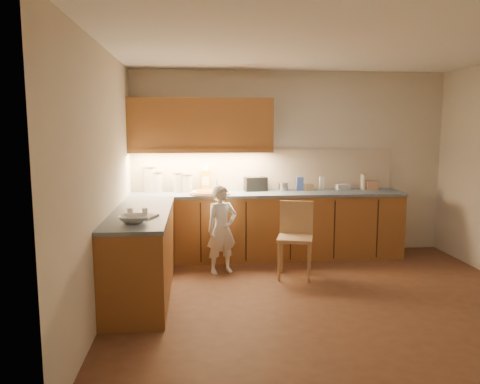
{
  "coord_description": "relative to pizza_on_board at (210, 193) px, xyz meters",
  "views": [
    {
      "loc": [
        -1.36,
        -4.62,
        1.82
      ],
      "look_at": [
        -0.8,
        1.2,
        1.0
      ],
      "focal_mm": 35.0,
      "sensor_mm": 36.0,
      "label": 1
    }
  ],
  "objects": [
    {
      "name": "child",
      "position": [
        0.13,
        -0.51,
        -0.39
      ],
      "size": [
        0.47,
        0.4,
        1.1
      ],
      "primitive_type": "imported",
      "rotation": [
        0.0,
        0.0,
        0.39
      ],
      "color": "white",
      "rests_on": "ground"
    },
    {
      "name": "tall_jar",
      "position": [
        2.21,
        0.28,
        0.09
      ],
      "size": [
        0.07,
        0.07,
        0.22
      ],
      "rotation": [
        0.0,
        0.0,
        -0.04
      ],
      "color": "white",
      "rests_on": "l_counter"
    },
    {
      "name": "spice_jar_a",
      "position": [
        -0.86,
        -1.43,
        0.01
      ],
      "size": [
        0.07,
        0.07,
        0.07
      ],
      "primitive_type": "cylinder",
      "rotation": [
        0.0,
        0.0,
        -0.36
      ],
      "color": "silver",
      "rests_on": "l_counter"
    },
    {
      "name": "canister_c",
      "position": [
        -0.43,
        0.28,
        0.11
      ],
      "size": [
        0.14,
        0.14,
        0.27
      ],
      "rotation": [
        0.0,
        0.0,
        -0.42
      ],
      "color": "beige",
      "rests_on": "l_counter"
    },
    {
      "name": "room",
      "position": [
        1.17,
        -1.58,
        0.73
      ],
      "size": [
        4.54,
        4.5,
        2.62
      ],
      "color": "#522F1C",
      "rests_on": "ground"
    },
    {
      "name": "flat_pack",
      "position": [
        1.92,
        0.3,
        0.02
      ],
      "size": [
        0.21,
        0.16,
        0.08
      ],
      "primitive_type": "cube",
      "rotation": [
        0.0,
        0.0,
        0.13
      ],
      "color": "white",
      "rests_on": "l_counter"
    },
    {
      "name": "canister_a",
      "position": [
        -0.82,
        0.31,
        0.15
      ],
      "size": [
        0.18,
        0.18,
        0.35
      ],
      "rotation": [
        0.0,
        0.0,
        0.15
      ],
      "color": "beige",
      "rests_on": "l_counter"
    },
    {
      "name": "toaster",
      "position": [
        0.65,
        0.28,
        0.07
      ],
      "size": [
        0.33,
        0.21,
        0.2
      ],
      "rotation": [
        0.0,
        0.0,
        0.12
      ],
      "color": "black",
      "rests_on": "l_counter"
    },
    {
      "name": "wooden_chair",
      "position": [
        1.02,
        -0.71,
        -0.42
      ],
      "size": [
        0.51,
        0.51,
        0.91
      ],
      "rotation": [
        0.0,
        0.0,
        -0.27
      ],
      "color": "tan",
      "rests_on": "ground"
    },
    {
      "name": "dough_cloth",
      "position": [
        -0.75,
        -1.51,
        -0.01
      ],
      "size": [
        0.37,
        0.34,
        0.02
      ],
      "primitive_type": "cube",
      "rotation": [
        0.0,
        0.0,
        -0.42
      ],
      "color": "silver",
      "rests_on": "l_counter"
    },
    {
      "name": "mixing_bowl",
      "position": [
        -0.78,
        -1.78,
        0.01
      ],
      "size": [
        0.29,
        0.29,
        0.07
      ],
      "primitive_type": "imported",
      "rotation": [
        0.0,
        0.0,
        -0.08
      ],
      "color": "white",
      "rests_on": "l_counter"
    },
    {
      "name": "spice_jar_b",
      "position": [
        -0.71,
        -1.43,
        0.01
      ],
      "size": [
        0.06,
        0.06,
        0.07
      ],
      "primitive_type": "cylinder",
      "rotation": [
        0.0,
        0.0,
        -0.1
      ],
      "color": "silver",
      "rests_on": "l_counter"
    },
    {
      "name": "pizza_on_board",
      "position": [
        0.0,
        0.0,
        0.0
      ],
      "size": [
        0.54,
        0.54,
        0.22
      ],
      "rotation": [
        0.0,
        0.0,
        -0.15
      ],
      "color": "#A07950",
      "rests_on": "l_counter"
    },
    {
      "name": "l_counter",
      "position": [
        0.25,
        -0.33,
        -0.48
      ],
      "size": [
        3.77,
        2.62,
        0.92
      ],
      "color": "#915A2A",
      "rests_on": "ground"
    },
    {
      "name": "blue_box",
      "position": [
        1.29,
        0.27,
        0.07
      ],
      "size": [
        0.1,
        0.07,
        0.19
      ],
      "primitive_type": "cube",
      "rotation": [
        0.0,
        0.0,
        -0.04
      ],
      "color": "#344D9D",
      "rests_on": "l_counter"
    },
    {
      "name": "steel_pot",
      "position": [
        1.04,
        0.26,
        0.03
      ],
      "size": [
        0.15,
        0.15,
        0.12
      ],
      "color": "silver",
      "rests_on": "l_counter"
    },
    {
      "name": "card_box_a",
      "position": [
        1.41,
        0.26,
        0.02
      ],
      "size": [
        0.13,
        0.09,
        0.09
      ],
      "primitive_type": "cube",
      "rotation": [
        0.0,
        0.0,
        -0.01
      ],
      "color": "#9F7F55",
      "rests_on": "l_counter"
    },
    {
      "name": "canister_d",
      "position": [
        -0.3,
        0.26,
        0.1
      ],
      "size": [
        0.15,
        0.15,
        0.25
      ],
      "rotation": [
        0.0,
        0.0,
        0.17
      ],
      "color": "silver",
      "rests_on": "l_counter"
    },
    {
      "name": "white_bottle",
      "position": [
        1.61,
        0.3,
        0.07
      ],
      "size": [
        0.06,
        0.06,
        0.19
      ],
      "primitive_type": "cube",
      "rotation": [
        0.0,
        0.0,
        0.03
      ],
      "color": "white",
      "rests_on": "l_counter"
    },
    {
      "name": "oil_jug",
      "position": [
        -0.05,
        0.31,
        0.14
      ],
      "size": [
        0.12,
        0.1,
        0.35
      ],
      "rotation": [
        0.0,
        0.0,
        0.09
      ],
      "color": "gold",
      "rests_on": "l_counter"
    },
    {
      "name": "backsplash",
      "position": [
        0.79,
        0.4,
        0.27
      ],
      "size": [
        3.75,
        0.02,
        0.58
      ],
      "primitive_type": "cube",
      "color": "beige",
      "rests_on": "l_counter"
    },
    {
      "name": "canister_b",
      "position": [
        -0.72,
        0.31,
        0.12
      ],
      "size": [
        0.16,
        0.16,
        0.28
      ],
      "rotation": [
        0.0,
        0.0,
        -0.28
      ],
      "color": "beige",
      "rests_on": "l_counter"
    },
    {
      "name": "upper_cabinets",
      "position": [
        -0.11,
        0.24,
        0.9
      ],
      "size": [
        1.95,
        0.36,
        0.73
      ],
      "color": "#915A2A",
      "rests_on": "ground"
    },
    {
      "name": "card_box_b",
      "position": [
        2.34,
        0.26,
        0.04
      ],
      "size": [
        0.17,
        0.14,
        0.12
      ],
      "primitive_type": "cube",
      "rotation": [
        0.0,
        0.0,
        -0.12
      ],
      "color": "tan",
      "rests_on": "l_counter"
    }
  ]
}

